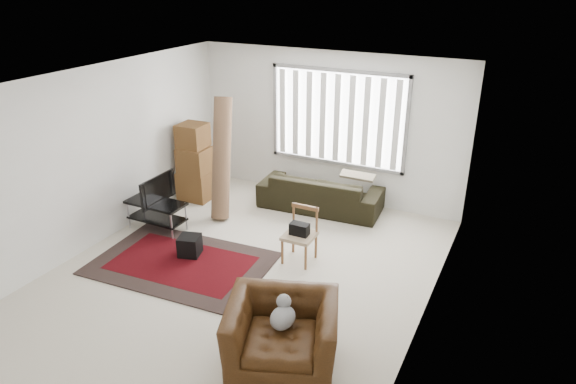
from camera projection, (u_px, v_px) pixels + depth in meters
name	position (u px, v px, depth m)	size (l,w,h in m)	color
room	(261.00, 145.00, 6.98)	(6.00, 6.02, 2.71)	beige
persian_rug	(182.00, 263.00, 7.49)	(2.62, 1.84, 0.02)	black
tv_stand	(156.00, 209.00, 8.36)	(0.99, 0.44, 0.49)	black
tv	(154.00, 189.00, 8.21)	(0.80, 0.10, 0.46)	black
subwoofer	(190.00, 245.00, 7.64)	(0.30, 0.30, 0.30)	black
moving_boxes	(195.00, 165.00, 9.39)	(0.60, 0.55, 1.43)	brown
white_flatpack	(198.00, 179.00, 9.60)	(0.53, 0.08, 0.68)	silver
rolled_rug	(222.00, 158.00, 8.64)	(0.31, 0.31, 2.04)	brown
sofa	(321.00, 187.00, 9.07)	(2.16, 0.93, 0.83)	black
side_chair	(300.00, 233.00, 7.42)	(0.44, 0.44, 0.82)	#977F63
armchair	(282.00, 331.00, 5.44)	(1.45, 1.36, 0.86)	#3C210C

